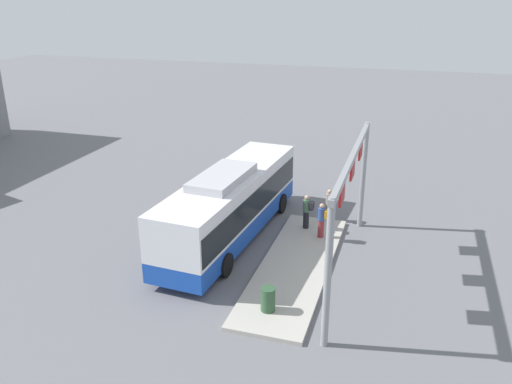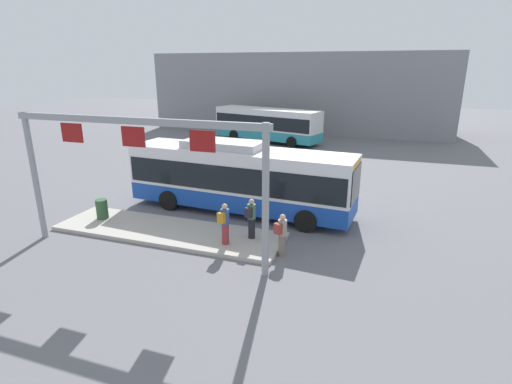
# 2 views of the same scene
# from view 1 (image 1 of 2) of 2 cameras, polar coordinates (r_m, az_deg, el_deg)

# --- Properties ---
(ground_plane) EXTENTS (120.00, 120.00, 0.00)m
(ground_plane) POSITION_cam_1_polar(r_m,az_deg,el_deg) (24.54, -2.70, -4.99)
(ground_plane) COLOR slate
(platform_curb) EXTENTS (10.00, 2.80, 0.16)m
(platform_curb) POSITION_cam_1_polar(r_m,az_deg,el_deg) (21.98, 4.33, -8.10)
(platform_curb) COLOR #B2ADA3
(platform_curb) RESTS_ON ground
(bus_main) EXTENTS (11.20, 3.29, 3.46)m
(bus_main) POSITION_cam_1_polar(r_m,az_deg,el_deg) (23.79, -2.79, -1.07)
(bus_main) COLOR #1947AD
(bus_main) RESTS_ON ground
(person_boarding) EXTENTS (0.49, 0.60, 1.67)m
(person_boarding) POSITION_cam_1_polar(r_m,az_deg,el_deg) (26.14, 8.06, -1.35)
(person_boarding) COLOR slate
(person_boarding) RESTS_ON ground
(person_waiting_near) EXTENTS (0.38, 0.56, 1.67)m
(person_waiting_near) POSITION_cam_1_polar(r_m,az_deg,el_deg) (24.84, 5.60, -2.06)
(person_waiting_near) COLOR black
(person_waiting_near) RESTS_ON platform_curb
(person_waiting_mid) EXTENTS (0.39, 0.56, 1.67)m
(person_waiting_mid) POSITION_cam_1_polar(r_m,az_deg,el_deg) (24.00, 7.25, -3.00)
(person_waiting_mid) COLOR maroon
(person_waiting_mid) RESTS_ON platform_curb
(platform_sign_gantry) EXTENTS (10.08, 0.24, 5.20)m
(platform_sign_gantry) POSITION_cam_1_polar(r_m,az_deg,el_deg) (20.29, 10.39, 0.59)
(platform_sign_gantry) COLOR gray
(platform_sign_gantry) RESTS_ON ground
(trash_bin) EXTENTS (0.52, 0.52, 0.90)m
(trash_bin) POSITION_cam_1_polar(r_m,az_deg,el_deg) (18.80, 1.32, -11.66)
(trash_bin) COLOR #2D5133
(trash_bin) RESTS_ON platform_curb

